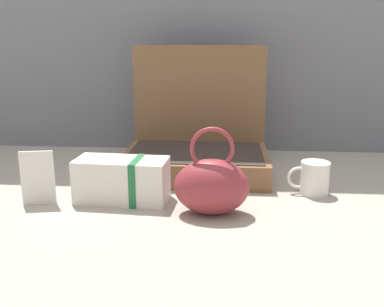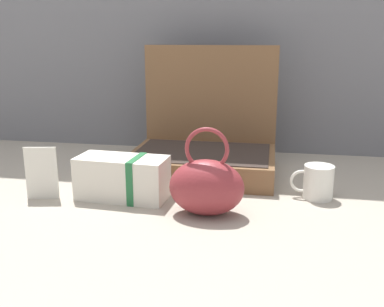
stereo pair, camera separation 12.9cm
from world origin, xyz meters
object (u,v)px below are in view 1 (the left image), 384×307
Objects in this scene: info_card_left at (38,178)px; teal_pouch_handbag at (212,185)px; cream_toiletry_bag at (123,180)px; open_suitcase at (197,146)px; coffee_mug at (314,178)px.

teal_pouch_handbag is at bearing -15.53° from info_card_left.
teal_pouch_handbag is 0.27m from cream_toiletry_bag.
open_suitcase is 0.55m from info_card_left.
coffee_mug is 0.80× the size of info_card_left.
info_card_left is at bearing -139.47° from open_suitcase.
coffee_mug is (0.37, -0.21, -0.04)m from open_suitcase.
teal_pouch_handbag is at bearing -16.95° from cream_toiletry_bag.
info_card_left is (-0.49, 0.03, -0.00)m from teal_pouch_handbag.
info_card_left is (-0.42, -0.36, -0.01)m from open_suitcase.
open_suitcase is 0.37m from cream_toiletry_bag.
open_suitcase is at bearing 28.60° from info_card_left.
teal_pouch_handbag is at bearing -149.21° from coffee_mug.
teal_pouch_handbag is 0.89× the size of cream_toiletry_bag.
info_card_left reaches higher than coffee_mug.
cream_toiletry_bag is at bearing -0.35° from info_card_left.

